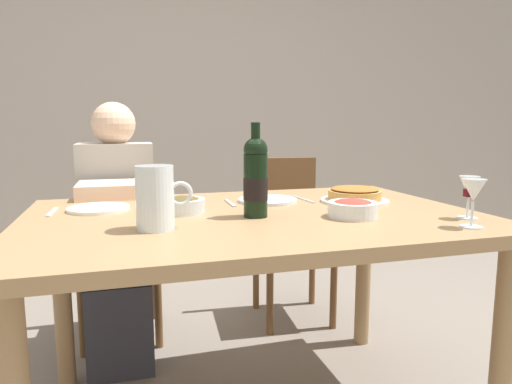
# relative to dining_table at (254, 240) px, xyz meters

# --- Properties ---
(back_wall) EXTENTS (8.00, 0.10, 2.80)m
(back_wall) POSITION_rel_dining_table_xyz_m (0.00, 2.46, 0.73)
(back_wall) COLOR #A3998E
(back_wall) RESTS_ON ground
(dining_table) EXTENTS (1.50, 1.00, 0.76)m
(dining_table) POSITION_rel_dining_table_xyz_m (0.00, 0.00, 0.00)
(dining_table) COLOR #9E7A51
(dining_table) RESTS_ON ground
(wine_bottle) EXTENTS (0.08, 0.08, 0.30)m
(wine_bottle) POSITION_rel_dining_table_xyz_m (-0.01, -0.06, 0.22)
(wine_bottle) COLOR black
(wine_bottle) RESTS_ON dining_table
(water_pitcher) EXTENTS (0.16, 0.11, 0.18)m
(water_pitcher) POSITION_rel_dining_table_xyz_m (-0.33, -0.15, 0.17)
(water_pitcher) COLOR silver
(water_pitcher) RESTS_ON dining_table
(baked_tart) EXTENTS (0.26, 0.26, 0.06)m
(baked_tart) POSITION_rel_dining_table_xyz_m (0.44, 0.11, 0.12)
(baked_tart) COLOR silver
(baked_tart) RESTS_ON dining_table
(salad_bowl) EXTENTS (0.16, 0.16, 0.06)m
(salad_bowl) POSITION_rel_dining_table_xyz_m (0.29, -0.15, 0.12)
(salad_bowl) COLOR silver
(salad_bowl) RESTS_ON dining_table
(olive_bowl) EXTENTS (0.15, 0.15, 0.06)m
(olive_bowl) POSITION_rel_dining_table_xyz_m (-0.23, 0.08, 0.12)
(olive_bowl) COLOR silver
(olive_bowl) RESTS_ON dining_table
(wine_glass_left_diner) EXTENTS (0.07, 0.07, 0.14)m
(wine_glass_left_diner) POSITION_rel_dining_table_xyz_m (0.55, -0.38, 0.20)
(wine_glass_left_diner) COLOR silver
(wine_glass_left_diner) RESTS_ON dining_table
(wine_glass_right_diner) EXTENTS (0.06, 0.06, 0.14)m
(wine_glass_right_diner) POSITION_rel_dining_table_xyz_m (0.63, -0.28, 0.19)
(wine_glass_right_diner) COLOR silver
(wine_glass_right_diner) RESTS_ON dining_table
(dinner_plate_left_setting) EXTENTS (0.23, 0.23, 0.01)m
(dinner_plate_left_setting) POSITION_rel_dining_table_xyz_m (0.12, 0.21, 0.10)
(dinner_plate_left_setting) COLOR silver
(dinner_plate_left_setting) RESTS_ON dining_table
(dinner_plate_right_setting) EXTENTS (0.21, 0.21, 0.01)m
(dinner_plate_right_setting) POSITION_rel_dining_table_xyz_m (-0.51, 0.21, 0.10)
(dinner_plate_right_setting) COLOR white
(dinner_plate_right_setting) RESTS_ON dining_table
(fork_left_setting) EXTENTS (0.02, 0.16, 0.00)m
(fork_left_setting) POSITION_rel_dining_table_xyz_m (-0.03, 0.21, 0.09)
(fork_left_setting) COLOR silver
(fork_left_setting) RESTS_ON dining_table
(knife_left_setting) EXTENTS (0.02, 0.18, 0.00)m
(knife_left_setting) POSITION_rel_dining_table_xyz_m (0.27, 0.21, 0.09)
(knife_left_setting) COLOR silver
(knife_left_setting) RESTS_ON dining_table
(knife_right_setting) EXTENTS (0.01, 0.18, 0.00)m
(knife_right_setting) POSITION_rel_dining_table_xyz_m (-0.36, 0.21, 0.09)
(knife_right_setting) COLOR silver
(knife_right_setting) RESTS_ON dining_table
(spoon_right_setting) EXTENTS (0.02, 0.16, 0.00)m
(spoon_right_setting) POSITION_rel_dining_table_xyz_m (-0.66, 0.21, 0.09)
(spoon_right_setting) COLOR silver
(spoon_right_setting) RESTS_ON dining_table
(chair_left) EXTENTS (0.41, 0.41, 0.87)m
(chair_left) POSITION_rel_dining_table_xyz_m (-0.45, 0.90, -0.17)
(chair_left) COLOR brown
(chair_left) RESTS_ON ground
(diner_left) EXTENTS (0.34, 0.51, 1.16)m
(diner_left) POSITION_rel_dining_table_xyz_m (-0.45, 0.67, -0.05)
(diner_left) COLOR #B7B2A8
(diner_left) RESTS_ON ground
(chair_right) EXTENTS (0.43, 0.43, 0.87)m
(chair_right) POSITION_rel_dining_table_xyz_m (0.46, 0.87, -0.17)
(chair_right) COLOR brown
(chair_right) RESTS_ON ground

